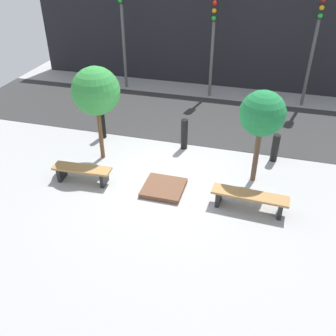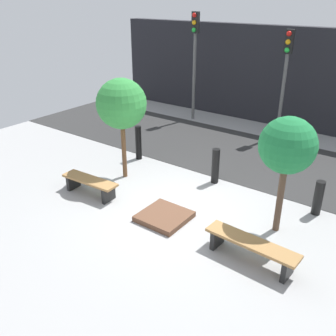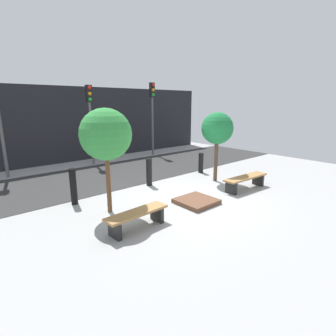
{
  "view_description": "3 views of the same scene",
  "coord_description": "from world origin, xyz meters",
  "px_view_note": "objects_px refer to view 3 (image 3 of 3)",
  "views": [
    {
      "loc": [
        2.28,
        -8.29,
        5.99
      ],
      "look_at": [
        0.1,
        -0.42,
        0.68
      ],
      "focal_mm": 40.0,
      "sensor_mm": 36.0,
      "label": 1
    },
    {
      "loc": [
        4.49,
        -6.42,
        4.79
      ],
      "look_at": [
        -0.19,
        -0.07,
        1.11
      ],
      "focal_mm": 40.0,
      "sensor_mm": 36.0,
      "label": 2
    },
    {
      "loc": [
        -5.47,
        -5.5,
        2.94
      ],
      "look_at": [
        -0.45,
        0.29,
        1.02
      ],
      "focal_mm": 28.0,
      "sensor_mm": 36.0,
      "label": 3
    }
  ],
  "objects_px": {
    "planter_bed": "(196,201)",
    "bollard_center": "(201,163)",
    "tree_behind_right_bench": "(217,129)",
    "traffic_light_mid_west": "(90,111)",
    "bench_left": "(137,216)",
    "bollard_far_left": "(73,187)",
    "traffic_light_mid_east": "(152,106)",
    "tree_behind_left_bench": "(106,135)",
    "bench_right": "(246,180)",
    "bollard_left": "(149,172)"
  },
  "relations": [
    {
      "from": "bench_left",
      "to": "bollard_left",
      "type": "bearing_deg",
      "value": 45.25
    },
    {
      "from": "planter_bed",
      "to": "tree_behind_right_bench",
      "type": "bearing_deg",
      "value": 26.59
    },
    {
      "from": "tree_behind_left_bench",
      "to": "traffic_light_mid_west",
      "type": "bearing_deg",
      "value": 68.51
    },
    {
      "from": "bollard_left",
      "to": "traffic_light_mid_west",
      "type": "xyz_separation_m",
      "value": [
        0.0,
        4.56,
        2.08
      ]
    },
    {
      "from": "bench_right",
      "to": "traffic_light_mid_west",
      "type": "distance_m",
      "value": 7.78
    },
    {
      "from": "traffic_light_mid_west",
      "to": "bench_left",
      "type": "bearing_deg",
      "value": -107.72
    },
    {
      "from": "bench_left",
      "to": "traffic_light_mid_east",
      "type": "distance_m",
      "value": 9.59
    },
    {
      "from": "bench_right",
      "to": "traffic_light_mid_east",
      "type": "xyz_separation_m",
      "value": [
        1.43,
        7.1,
        2.42
      ]
    },
    {
      "from": "tree_behind_right_bench",
      "to": "bollard_left",
      "type": "relative_size",
      "value": 2.62
    },
    {
      "from": "planter_bed",
      "to": "bollard_center",
      "type": "bearing_deg",
      "value": 40.13
    },
    {
      "from": "bench_left",
      "to": "traffic_light_mid_east",
      "type": "bearing_deg",
      "value": 46.96
    },
    {
      "from": "tree_behind_left_bench",
      "to": "bollard_left",
      "type": "height_order",
      "value": "tree_behind_left_bench"
    },
    {
      "from": "bench_right",
      "to": "bollard_left",
      "type": "height_order",
      "value": "bollard_left"
    },
    {
      "from": "bench_right",
      "to": "tree_behind_right_bench",
      "type": "bearing_deg",
      "value": 93.01
    },
    {
      "from": "bench_left",
      "to": "traffic_light_mid_west",
      "type": "distance_m",
      "value": 7.79
    },
    {
      "from": "tree_behind_right_bench",
      "to": "traffic_light_mid_west",
      "type": "xyz_separation_m",
      "value": [
        -2.27,
        5.76,
        0.58
      ]
    },
    {
      "from": "tree_behind_right_bench",
      "to": "traffic_light_mid_east",
      "type": "bearing_deg",
      "value": 76.09
    },
    {
      "from": "bench_left",
      "to": "traffic_light_mid_west",
      "type": "xyz_separation_m",
      "value": [
        2.27,
        7.1,
        2.26
      ]
    },
    {
      "from": "bench_left",
      "to": "bollard_center",
      "type": "distance_m",
      "value": 5.65
    },
    {
      "from": "bollard_center",
      "to": "tree_behind_right_bench",
      "type": "bearing_deg",
      "value": -112.93
    },
    {
      "from": "planter_bed",
      "to": "traffic_light_mid_east",
      "type": "distance_m",
      "value": 8.28
    },
    {
      "from": "traffic_light_mid_west",
      "to": "traffic_light_mid_east",
      "type": "bearing_deg",
      "value": 0.01
    },
    {
      "from": "bollard_far_left",
      "to": "bollard_center",
      "type": "xyz_separation_m",
      "value": [
        5.56,
        0.0,
        -0.11
      ]
    },
    {
      "from": "tree_behind_right_bench",
      "to": "tree_behind_left_bench",
      "type": "bearing_deg",
      "value": 180.0
    },
    {
      "from": "tree_behind_left_bench",
      "to": "traffic_light_mid_east",
      "type": "distance_m",
      "value": 8.32
    },
    {
      "from": "planter_bed",
      "to": "bollard_center",
      "type": "xyz_separation_m",
      "value": [
        2.78,
        2.34,
        0.37
      ]
    },
    {
      "from": "bollard_center",
      "to": "traffic_light_mid_west",
      "type": "distance_m",
      "value": 5.75
    },
    {
      "from": "bollard_far_left",
      "to": "traffic_light_mid_west",
      "type": "distance_m",
      "value": 5.71
    },
    {
      "from": "planter_bed",
      "to": "bollard_far_left",
      "type": "bearing_deg",
      "value": 139.87
    },
    {
      "from": "bench_left",
      "to": "traffic_light_mid_west",
      "type": "bearing_deg",
      "value": 69.27
    },
    {
      "from": "bollard_far_left",
      "to": "bollard_center",
      "type": "relative_size",
      "value": 1.25
    },
    {
      "from": "bollard_center",
      "to": "traffic_light_mid_east",
      "type": "height_order",
      "value": "traffic_light_mid_east"
    },
    {
      "from": "planter_bed",
      "to": "bollard_center",
      "type": "relative_size",
      "value": 1.24
    },
    {
      "from": "bench_left",
      "to": "tree_behind_left_bench",
      "type": "relative_size",
      "value": 0.58
    },
    {
      "from": "bench_right",
      "to": "planter_bed",
      "type": "xyz_separation_m",
      "value": [
        -2.27,
        0.2,
        -0.27
      ]
    },
    {
      "from": "traffic_light_mid_east",
      "to": "bollard_center",
      "type": "bearing_deg",
      "value": -101.38
    },
    {
      "from": "bench_left",
      "to": "bench_right",
      "type": "bearing_deg",
      "value": -3.01
    },
    {
      "from": "bollard_far_left",
      "to": "bollard_left",
      "type": "distance_m",
      "value": 2.78
    },
    {
      "from": "bench_right",
      "to": "bollard_center",
      "type": "height_order",
      "value": "bollard_center"
    },
    {
      "from": "bench_right",
      "to": "traffic_light_mid_west",
      "type": "bearing_deg",
      "value": 110.73
    },
    {
      "from": "bollard_far_left",
      "to": "traffic_light_mid_east",
      "type": "height_order",
      "value": "traffic_light_mid_east"
    },
    {
      "from": "planter_bed",
      "to": "traffic_light_mid_east",
      "type": "height_order",
      "value": "traffic_light_mid_east"
    },
    {
      "from": "planter_bed",
      "to": "traffic_light_mid_east",
      "type": "xyz_separation_m",
      "value": [
        3.7,
        6.9,
        2.69
      ]
    },
    {
      "from": "traffic_light_mid_east",
      "to": "bench_left",
      "type": "bearing_deg",
      "value": -130.04
    },
    {
      "from": "traffic_light_mid_east",
      "to": "bollard_left",
      "type": "bearing_deg",
      "value": -129.05
    },
    {
      "from": "bench_right",
      "to": "planter_bed",
      "type": "bearing_deg",
      "value": 177.97
    },
    {
      "from": "traffic_light_mid_west",
      "to": "tree_behind_left_bench",
      "type": "bearing_deg",
      "value": -111.49
    },
    {
      "from": "bench_left",
      "to": "bollard_far_left",
      "type": "relative_size",
      "value": 1.51
    },
    {
      "from": "bench_left",
      "to": "tree_behind_left_bench",
      "type": "xyz_separation_m",
      "value": [
        0.0,
        1.34,
        1.81
      ]
    },
    {
      "from": "bollard_left",
      "to": "traffic_light_mid_west",
      "type": "bearing_deg",
      "value": 90.0
    }
  ]
}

